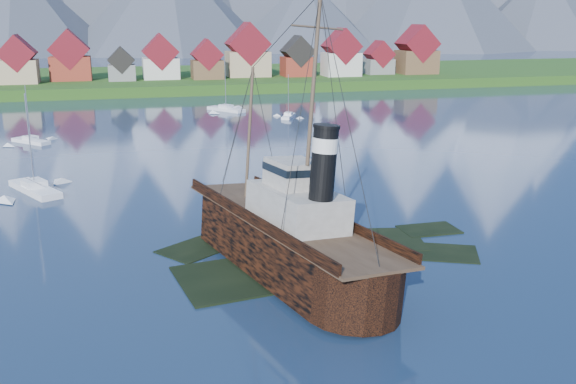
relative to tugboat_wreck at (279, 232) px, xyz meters
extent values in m
plane|color=#182943|center=(2.70, 0.31, -3.14)|extent=(1400.00, 1400.00, 0.00)
cube|color=black|center=(-0.30, -1.69, -3.46)|extent=(19.08, 11.42, 1.00)
cube|color=black|center=(8.70, 4.31, -3.52)|extent=(15.15, 9.76, 1.00)
cube|color=black|center=(4.70, 9.31, -3.42)|extent=(11.45, 9.06, 1.00)
cube|color=black|center=(14.70, -0.69, -3.56)|extent=(10.27, 8.34, 1.00)
cube|color=black|center=(-6.30, 6.31, -3.54)|extent=(9.42, 8.68, 1.00)
cube|color=black|center=(17.70, 5.31, -3.49)|extent=(6.00, 4.00, 1.00)
cube|color=#1B4112|center=(2.70, 170.31, -3.14)|extent=(600.00, 80.00, 3.20)
cube|color=#3F3D38|center=(2.70, 132.31, -3.14)|extent=(600.00, 2.50, 2.00)
cube|color=tan|center=(-40.30, 150.31, 3.26)|extent=(10.50, 9.00, 6.80)
cube|color=maroon|center=(-40.30, 150.31, 8.55)|extent=(10.69, 9.18, 10.69)
cube|color=maroon|center=(-26.30, 156.31, 3.46)|extent=(12.00, 8.50, 7.20)
cube|color=maroon|center=(-26.30, 156.31, 9.22)|extent=(12.22, 8.67, 12.22)
cube|color=slate|center=(-11.30, 151.31, 2.26)|extent=(8.00, 7.00, 4.80)
cube|color=black|center=(-11.30, 151.31, 6.10)|extent=(8.15, 7.14, 8.15)
cube|color=beige|center=(0.70, 154.31, 3.06)|extent=(11.00, 9.50, 6.40)
cube|color=maroon|center=(0.70, 154.31, 8.24)|extent=(11.20, 9.69, 11.20)
cube|color=brown|center=(14.70, 150.31, 2.76)|extent=(9.50, 8.00, 5.80)
cube|color=maroon|center=(14.70, 150.31, 7.37)|extent=(9.67, 8.16, 9.67)
cube|color=tan|center=(28.70, 155.31, 3.86)|extent=(13.50, 10.00, 8.00)
cube|color=maroon|center=(28.70, 155.31, 10.29)|extent=(13.75, 10.20, 13.75)
cube|color=maroon|center=(44.70, 152.31, 2.96)|extent=(10.00, 8.50, 6.20)
cube|color=black|center=(44.70, 152.31, 7.86)|extent=(10.18, 8.67, 10.18)
cube|color=beige|center=(58.70, 149.31, 3.61)|extent=(11.50, 9.00, 7.50)
cube|color=maroon|center=(58.70, 149.31, 9.43)|extent=(11.71, 9.18, 11.71)
cube|color=slate|center=(73.70, 153.31, 2.36)|extent=(9.00, 7.50, 5.00)
cube|color=maroon|center=(73.70, 153.31, 6.48)|extent=(9.16, 7.65, 9.16)
cube|color=brown|center=(86.70, 151.31, 3.76)|extent=(12.50, 10.00, 7.80)
cube|color=maroon|center=(86.70, 151.31, 9.91)|extent=(12.73, 10.20, 12.73)
cone|color=#2D333D|center=(-67.30, 374.31, 23.86)|extent=(120.00, 120.00, 58.00)
cone|color=#2D333D|center=(22.70, 369.31, 27.86)|extent=(136.00, 136.00, 66.00)
cone|color=#2D333D|center=(112.70, 373.31, 19.86)|extent=(110.00, 110.00, 50.00)
cone|color=#2D333D|center=(292.70, 371.31, 24.86)|extent=(124.00, 124.00, 60.00)
cube|color=black|center=(0.00, -1.57, -0.79)|extent=(7.33, 21.10, 4.40)
cone|color=black|center=(0.00, 12.12, -0.79)|extent=(7.33, 7.33, 7.33)
cylinder|color=black|center=(0.00, -12.12, -0.79)|extent=(7.33, 7.33, 4.40)
cube|color=#4C3826|center=(0.00, -1.57, 1.51)|extent=(7.18, 27.84, 0.26)
cube|color=black|center=(-3.52, -1.57, 1.99)|extent=(0.21, 26.96, 0.94)
cube|color=black|center=(3.52, -1.57, 1.99)|extent=(0.21, 26.96, 0.94)
cube|color=#ADA89E|center=(0.00, -3.14, 3.08)|extent=(5.44, 8.89, 3.14)
cube|color=#ADA89E|center=(0.00, -2.09, 5.80)|extent=(3.77, 4.19, 2.30)
cylinder|color=black|center=(0.00, -6.59, 7.58)|extent=(1.99, 1.99, 5.86)
cylinder|color=silver|center=(0.00, -6.59, 9.05)|extent=(2.09, 2.09, 1.15)
cylinder|color=#473828|center=(0.00, 6.80, 7.90)|extent=(0.29, 0.29, 12.56)
cylinder|color=#473828|center=(0.00, -4.19, 13.76)|extent=(0.33, 0.33, 13.60)
cube|color=white|center=(-24.34, 32.34, -3.02)|extent=(7.46, 10.86, 1.37)
cube|color=white|center=(-24.34, 32.34, -1.94)|extent=(3.53, 3.80, 0.80)
cylinder|color=gray|center=(-24.34, 32.34, 3.60)|extent=(0.16, 0.16, 11.87)
cube|color=white|center=(-28.72, 67.95, -3.04)|extent=(7.22, 7.49, 1.11)
cube|color=white|center=(-28.72, 67.95, -2.16)|extent=(2.93, 2.95, 0.65)
cylinder|color=gray|center=(-28.72, 67.95, 2.32)|extent=(0.13, 0.13, 9.62)
cube|color=white|center=(23.57, 85.03, -3.05)|extent=(4.88, 7.38, 1.03)
cube|color=white|center=(23.57, 85.03, -2.23)|extent=(2.35, 2.55, 0.60)
cylinder|color=gray|center=(23.57, 85.03, 1.95)|extent=(0.12, 0.12, 8.96)
cube|color=white|center=(11.84, 99.10, -3.03)|extent=(8.18, 10.29, 1.28)
cube|color=white|center=(11.84, 99.10, -2.02)|extent=(3.61, 3.78, 0.74)
cylinder|color=gray|center=(11.84, 99.10, 3.14)|extent=(0.15, 0.15, 11.06)
camera|label=1|loc=(-13.35, -53.04, 18.68)|focal=40.00mm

